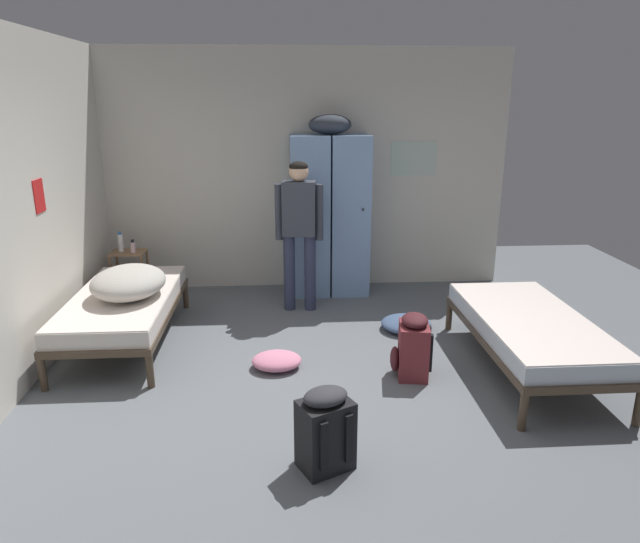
{
  "coord_description": "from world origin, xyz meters",
  "views": [
    {
      "loc": [
        -0.29,
        -3.99,
        2.26
      ],
      "look_at": [
        0.0,
        0.29,
        0.95
      ],
      "focal_mm": 32.26,
      "sensor_mm": 36.0,
      "label": 1
    }
  ],
  "objects_px": {
    "bed_left_rear": "(123,305)",
    "person_traveler": "(299,223)",
    "shelf_unit": "(130,270)",
    "backpack_black": "(325,430)",
    "bedding_heap": "(128,282)",
    "backpack_maroon": "(412,347)",
    "water_bottle": "(120,242)",
    "bed_right": "(530,328)",
    "clothes_pile_denim": "(406,324)",
    "lotion_bottle": "(133,247)",
    "locker_bank": "(330,212)",
    "clothes_pile_pink": "(277,361)"
  },
  "relations": [
    {
      "from": "shelf_unit",
      "to": "person_traveler",
      "type": "xyz_separation_m",
      "value": [
        1.94,
        -0.47,
        0.63
      ]
    },
    {
      "from": "locker_bank",
      "to": "backpack_maroon",
      "type": "bearing_deg",
      "value": -77.21
    },
    {
      "from": "bed_left_rear",
      "to": "backpack_maroon",
      "type": "distance_m",
      "value": 2.71
    },
    {
      "from": "bedding_heap",
      "to": "clothes_pile_denim",
      "type": "height_order",
      "value": "bedding_heap"
    },
    {
      "from": "bed_right",
      "to": "clothes_pile_denim",
      "type": "distance_m",
      "value": 1.3
    },
    {
      "from": "clothes_pile_pink",
      "to": "person_traveler",
      "type": "bearing_deg",
      "value": 80.02
    },
    {
      "from": "shelf_unit",
      "to": "bed_left_rear",
      "type": "bearing_deg",
      "value": -78.76
    },
    {
      "from": "person_traveler",
      "to": "clothes_pile_pink",
      "type": "bearing_deg",
      "value": -99.98
    },
    {
      "from": "bed_left_rear",
      "to": "backpack_maroon",
      "type": "xyz_separation_m",
      "value": [
        2.57,
        -0.86,
        -0.12
      ]
    },
    {
      "from": "backpack_black",
      "to": "clothes_pile_denim",
      "type": "xyz_separation_m",
      "value": [
        0.99,
        2.17,
        -0.2
      ]
    },
    {
      "from": "water_bottle",
      "to": "backpack_black",
      "type": "bearing_deg",
      "value": -58.06
    },
    {
      "from": "bed_left_rear",
      "to": "water_bottle",
      "type": "xyz_separation_m",
      "value": [
        -0.33,
        1.28,
        0.29
      ]
    },
    {
      "from": "bedding_heap",
      "to": "clothes_pile_pink",
      "type": "height_order",
      "value": "bedding_heap"
    },
    {
      "from": "locker_bank",
      "to": "lotion_bottle",
      "type": "height_order",
      "value": "locker_bank"
    },
    {
      "from": "bed_left_rear",
      "to": "backpack_black",
      "type": "height_order",
      "value": "backpack_black"
    },
    {
      "from": "bed_left_rear",
      "to": "person_traveler",
      "type": "xyz_separation_m",
      "value": [
        1.69,
        0.79,
        0.6
      ]
    },
    {
      "from": "shelf_unit",
      "to": "water_bottle",
      "type": "distance_m",
      "value": 0.34
    },
    {
      "from": "backpack_maroon",
      "to": "backpack_black",
      "type": "distance_m",
      "value": 1.44
    },
    {
      "from": "bed_left_rear",
      "to": "backpack_maroon",
      "type": "bearing_deg",
      "value": -18.54
    },
    {
      "from": "shelf_unit",
      "to": "bed_left_rear",
      "type": "height_order",
      "value": "shelf_unit"
    },
    {
      "from": "backpack_maroon",
      "to": "lotion_bottle",
      "type": "bearing_deg",
      "value": 142.87
    },
    {
      "from": "bed_right",
      "to": "backpack_black",
      "type": "xyz_separation_m",
      "value": [
        -1.84,
        -1.24,
        -0.12
      ]
    },
    {
      "from": "shelf_unit",
      "to": "bedding_heap",
      "type": "xyz_separation_m",
      "value": [
        0.34,
        -1.33,
        0.28
      ]
    },
    {
      "from": "shelf_unit",
      "to": "backpack_black",
      "type": "bearing_deg",
      "value": -58.91
    },
    {
      "from": "bed_right",
      "to": "bed_left_rear",
      "type": "distance_m",
      "value": 3.68
    },
    {
      "from": "water_bottle",
      "to": "backpack_maroon",
      "type": "distance_m",
      "value": 3.62
    },
    {
      "from": "bedding_heap",
      "to": "person_traveler",
      "type": "relative_size",
      "value": 0.51
    },
    {
      "from": "shelf_unit",
      "to": "bedding_heap",
      "type": "distance_m",
      "value": 1.4
    },
    {
      "from": "locker_bank",
      "to": "water_bottle",
      "type": "bearing_deg",
      "value": -177.71
    },
    {
      "from": "lotion_bottle",
      "to": "bed_left_rear",
      "type": "bearing_deg",
      "value": -81.6
    },
    {
      "from": "locker_bank",
      "to": "person_traveler",
      "type": "distance_m",
      "value": 0.69
    },
    {
      "from": "shelf_unit",
      "to": "lotion_bottle",
      "type": "relative_size",
      "value": 3.89
    },
    {
      "from": "bedding_heap",
      "to": "lotion_bottle",
      "type": "distance_m",
      "value": 1.31
    },
    {
      "from": "lotion_bottle",
      "to": "clothes_pile_denim",
      "type": "xyz_separation_m",
      "value": [
        2.91,
        -1.09,
        -0.57
      ]
    },
    {
      "from": "bed_right",
      "to": "lotion_bottle",
      "type": "distance_m",
      "value": 4.28
    },
    {
      "from": "locker_bank",
      "to": "bedding_heap",
      "type": "xyz_separation_m",
      "value": [
        -1.97,
        -1.44,
        -0.34
      ]
    },
    {
      "from": "bed_right",
      "to": "backpack_maroon",
      "type": "distance_m",
      "value": 1.03
    },
    {
      "from": "water_bottle",
      "to": "backpack_maroon",
      "type": "relative_size",
      "value": 0.41
    },
    {
      "from": "locker_bank",
      "to": "bed_right",
      "type": "xyz_separation_m",
      "value": [
        1.53,
        -2.18,
        -0.59
      ]
    },
    {
      "from": "clothes_pile_denim",
      "to": "person_traveler",
      "type": "bearing_deg",
      "value": 147.66
    },
    {
      "from": "bedding_heap",
      "to": "person_traveler",
      "type": "height_order",
      "value": "person_traveler"
    },
    {
      "from": "bed_right",
      "to": "water_bottle",
      "type": "relative_size",
      "value": 8.43
    },
    {
      "from": "shelf_unit",
      "to": "backpack_maroon",
      "type": "relative_size",
      "value": 1.04
    },
    {
      "from": "bed_left_rear",
      "to": "clothes_pile_pink",
      "type": "bearing_deg",
      "value": -24.05
    },
    {
      "from": "clothes_pile_denim",
      "to": "lotion_bottle",
      "type": "bearing_deg",
      "value": 159.45
    },
    {
      "from": "locker_bank",
      "to": "shelf_unit",
      "type": "bearing_deg",
      "value": -177.14
    },
    {
      "from": "bed_right",
      "to": "clothes_pile_denim",
      "type": "bearing_deg",
      "value": 132.23
    },
    {
      "from": "bed_right",
      "to": "backpack_maroon",
      "type": "height_order",
      "value": "backpack_maroon"
    },
    {
      "from": "bed_right",
      "to": "clothes_pile_denim",
      "type": "xyz_separation_m",
      "value": [
        -0.85,
        0.94,
        -0.32
      ]
    },
    {
      "from": "shelf_unit",
      "to": "backpack_maroon",
      "type": "xyz_separation_m",
      "value": [
        2.82,
        -2.12,
        -0.09
      ]
    }
  ]
}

